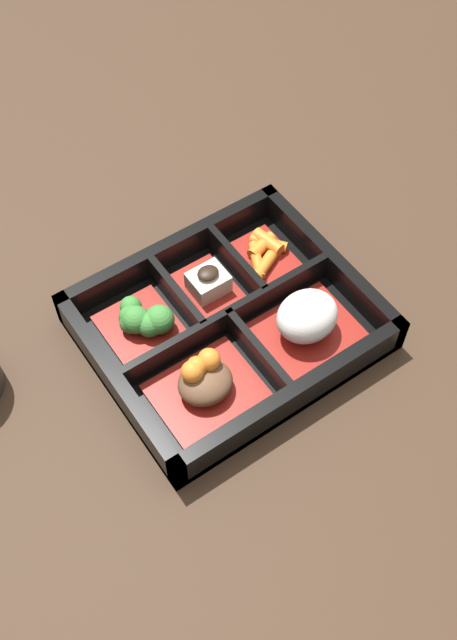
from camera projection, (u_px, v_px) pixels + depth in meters
ground_plane at (229, 333)px, 0.80m from camera, size 3.00×3.00×0.00m
bento_base at (229, 331)px, 0.79m from camera, size 0.28×0.24×0.01m
bento_rim at (228, 320)px, 0.78m from camera, size 0.28×0.24×0.04m
bowl_rice at (307, 319)px, 0.76m from camera, size 0.10×0.08×0.06m
bowl_stew at (204, 382)px, 0.73m from camera, size 0.10×0.08×0.05m
bowl_carrots at (265, 254)px, 0.83m from camera, size 0.06×0.08×0.02m
bowl_tofu at (208, 285)px, 0.80m from camera, size 0.06×0.08×0.04m
bowl_greens at (142, 321)px, 0.77m from camera, size 0.08×0.08×0.04m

